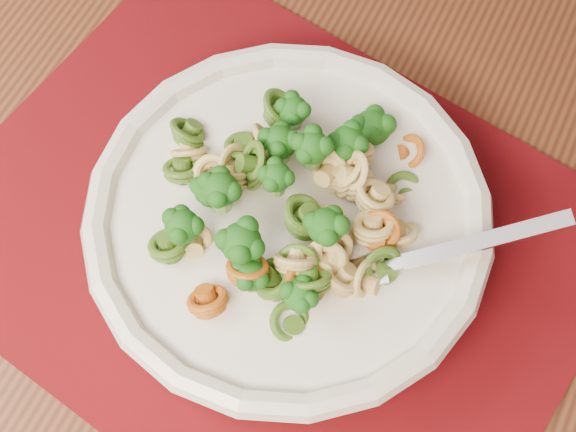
# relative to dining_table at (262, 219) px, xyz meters

# --- Properties ---
(dining_table) EXTENTS (1.74, 1.33, 0.79)m
(dining_table) POSITION_rel_dining_table_xyz_m (0.00, 0.00, 0.00)
(dining_table) COLOR #5B2F19
(dining_table) RESTS_ON ground
(placemat) EXTENTS (0.56, 0.51, 0.00)m
(placemat) POSITION_rel_dining_table_xyz_m (0.02, -0.06, 0.10)
(placemat) COLOR #590312
(placemat) RESTS_ON dining_table
(pasta_bowl) EXTENTS (0.29, 0.29, 0.05)m
(pasta_bowl) POSITION_rel_dining_table_xyz_m (0.04, -0.05, 0.13)
(pasta_bowl) COLOR silver
(pasta_bowl) RESTS_ON placemat
(pasta_broccoli_heap) EXTENTS (0.24, 0.24, 0.06)m
(pasta_broccoli_heap) POSITION_rel_dining_table_xyz_m (0.04, -0.05, 0.14)
(pasta_broccoli_heap) COLOR #EDD075
(pasta_broccoli_heap) RESTS_ON pasta_bowl
(fork) EXTENTS (0.18, 0.09, 0.08)m
(fork) POSITION_rel_dining_table_xyz_m (0.10, -0.08, 0.14)
(fork) COLOR silver
(fork) RESTS_ON pasta_bowl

